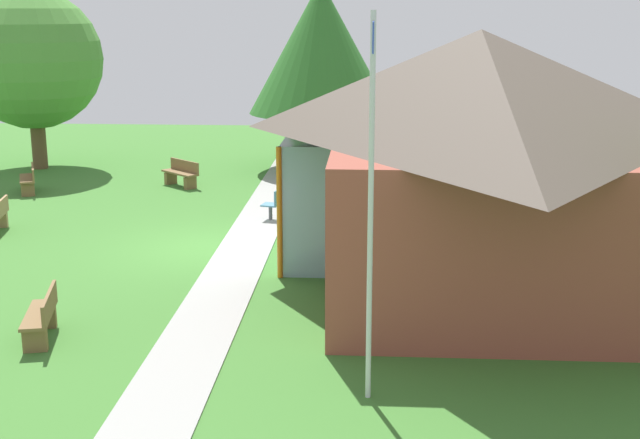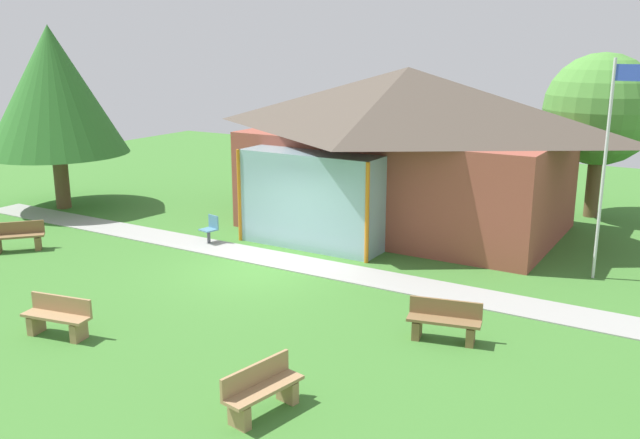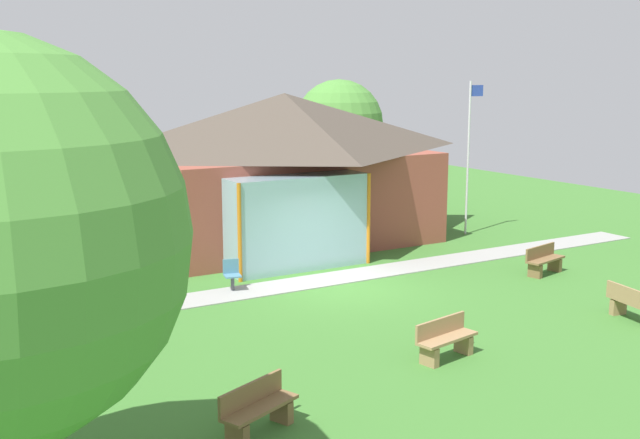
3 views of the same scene
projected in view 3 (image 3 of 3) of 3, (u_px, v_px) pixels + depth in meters
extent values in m
plane|color=#3D752D|center=(345.00, 288.00, 21.35)|extent=(44.00, 44.00, 0.00)
cube|color=brown|center=(285.00, 198.00, 27.05)|extent=(9.76, 5.91, 3.16)
pyramid|color=#4C4238|center=(284.00, 123.00, 26.57)|extent=(10.76, 6.91, 2.06)
cube|color=#8CB2BF|center=(297.00, 222.00, 23.34)|extent=(4.39, 1.20, 2.85)
cylinder|color=orange|center=(240.00, 233.00, 21.74)|extent=(0.12, 0.12, 2.85)
cylinder|color=orange|center=(368.00, 219.00, 23.93)|extent=(0.12, 0.12, 2.85)
cube|color=#999993|center=(327.00, 279.00, 22.18)|extent=(24.89, 1.36, 0.03)
cylinder|color=silver|center=(468.00, 159.00, 28.13)|extent=(0.08, 0.08, 5.62)
cube|color=blue|center=(477.00, 91.00, 27.83)|extent=(0.60, 0.02, 0.40)
cube|color=brown|center=(546.00, 260.00, 22.74)|extent=(1.56, 0.77, 0.06)
cube|color=brown|center=(555.00, 265.00, 23.15)|extent=(0.25, 0.43, 0.39)
cube|color=brown|center=(535.00, 271.00, 22.41)|extent=(0.25, 0.43, 0.39)
cube|color=brown|center=(540.00, 252.00, 22.83)|extent=(1.48, 0.39, 0.36)
cube|color=brown|center=(260.00, 408.00, 12.57)|extent=(1.55, 0.98, 0.06)
cube|color=brown|center=(282.00, 411.00, 13.05)|extent=(0.30, 0.43, 0.39)
cube|color=brown|center=(237.00, 435.00, 12.18)|extent=(0.30, 0.43, 0.39)
cube|color=brown|center=(251.00, 393.00, 12.64)|extent=(1.41, 0.63, 0.36)
cube|color=brown|center=(108.00, 340.00, 15.82)|extent=(1.34, 1.40, 0.06)
cube|color=brown|center=(121.00, 342.00, 16.40)|extent=(0.40, 0.39, 0.39)
cube|color=brown|center=(95.00, 361.00, 15.34)|extent=(0.40, 0.39, 0.39)
cube|color=brown|center=(99.00, 329.00, 15.83)|extent=(1.06, 1.14, 0.36)
cube|color=#9E7A51|center=(635.00, 303.00, 18.39)|extent=(0.71, 1.56, 0.06)
cube|color=#9E7A51|center=(618.00, 307.00, 18.94)|extent=(0.42, 0.23, 0.39)
cube|color=#9E7A51|center=(629.00, 295.00, 18.29)|extent=(0.33, 1.49, 0.36)
cube|color=#9E7A51|center=(447.00, 338.00, 15.90)|extent=(1.56, 0.71, 0.06)
cube|color=#9E7A51|center=(464.00, 344.00, 16.30)|extent=(0.23, 0.42, 0.39)
cube|color=#9E7A51|center=(429.00, 356.00, 15.59)|extent=(0.23, 0.42, 0.39)
cube|color=#9E7A51|center=(440.00, 326.00, 16.00)|extent=(1.48, 0.34, 0.36)
cube|color=teal|center=(232.00, 276.00, 20.93)|extent=(0.52, 0.52, 0.04)
cube|color=teal|center=(231.00, 266.00, 21.08)|extent=(0.44, 0.13, 0.40)
cylinder|color=#4C4C51|center=(233.00, 284.00, 20.98)|extent=(0.10, 0.10, 0.42)
cylinder|color=#4C4C51|center=(233.00, 291.00, 21.01)|extent=(0.36, 0.36, 0.02)
cylinder|color=brown|center=(339.00, 184.00, 33.60)|extent=(0.47, 0.47, 2.33)
sphere|color=#4C8C38|center=(339.00, 124.00, 33.13)|extent=(3.81, 3.81, 3.81)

